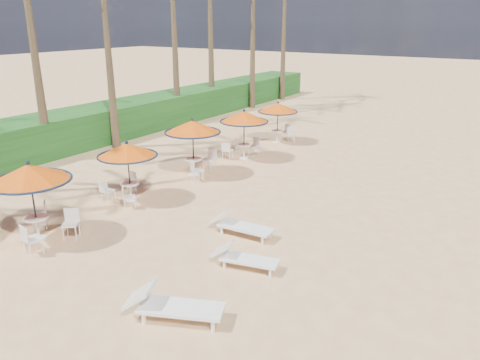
# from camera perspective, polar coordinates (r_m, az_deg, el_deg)

# --- Properties ---
(ground) EXTENTS (160.00, 160.00, 0.00)m
(ground) POSITION_cam_1_polar(r_m,az_deg,el_deg) (12.09, -7.62, -12.69)
(ground) COLOR tan
(ground) RESTS_ON ground
(scrub_hedge) EXTENTS (3.00, 40.00, 1.80)m
(scrub_hedge) POSITION_cam_1_polar(r_m,az_deg,el_deg) (28.17, -14.08, 7.34)
(scrub_hedge) COLOR #194716
(scrub_hedge) RESTS_ON ground
(station_0) EXTENTS (2.37, 2.37, 2.48)m
(station_0) POSITION_cam_1_polar(r_m,az_deg,el_deg) (14.89, -23.99, -0.32)
(station_0) COLOR black
(station_0) RESTS_ON ground
(station_1) EXTENTS (2.16, 2.16, 2.25)m
(station_1) POSITION_cam_1_polar(r_m,az_deg,el_deg) (17.21, -13.69, 2.70)
(station_1) COLOR black
(station_1) RESTS_ON ground
(station_2) EXTENTS (2.37, 2.44, 2.47)m
(station_2) POSITION_cam_1_polar(r_m,az_deg,el_deg) (19.65, -5.65, 5.86)
(station_2) COLOR black
(station_2) RESTS_ON ground
(station_3) EXTENTS (2.29, 2.29, 2.39)m
(station_3) POSITION_cam_1_polar(r_m,az_deg,el_deg) (22.05, 0.42, 7.02)
(station_3) COLOR black
(station_3) RESTS_ON ground
(station_4) EXTENTS (2.13, 2.16, 2.22)m
(station_4) POSITION_cam_1_polar(r_m,az_deg,el_deg) (25.22, 4.78, 8.37)
(station_4) COLOR black
(station_4) RESTS_ON ground
(lounger_near) EXTENTS (2.29, 1.52, 0.79)m
(lounger_near) POSITION_cam_1_polar(r_m,az_deg,el_deg) (10.75, -8.42, -14.82)
(lounger_near) COLOR white
(lounger_near) RESTS_ON ground
(lounger_mid) EXTENTS (1.89, 0.97, 0.65)m
(lounger_mid) POSITION_cam_1_polar(r_m,az_deg,el_deg) (12.65, 0.36, -9.39)
(lounger_mid) COLOR white
(lounger_mid) RESTS_ON ground
(lounger_far) EXTENTS (2.04, 0.76, 0.72)m
(lounger_far) POSITION_cam_1_polar(r_m,az_deg,el_deg) (14.45, -0.03, -5.45)
(lounger_far) COLOR white
(lounger_far) RESTS_ON ground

